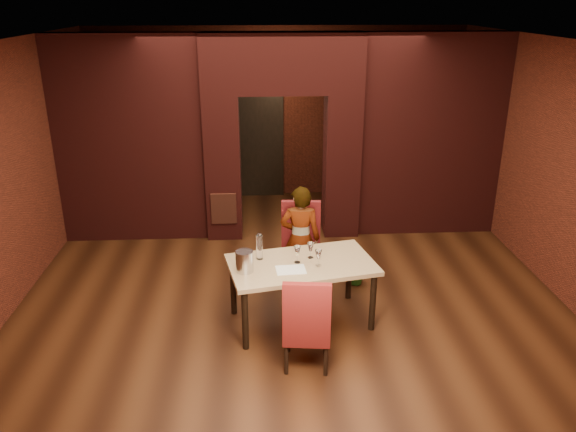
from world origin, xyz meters
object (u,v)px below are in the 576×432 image
wine_glass_c (318,258)px  potted_plant (357,270)px  water_bottle (259,246)px  wine_glass_b (311,250)px  person_seated (300,239)px  chair_near (307,320)px  wine_bucket (245,261)px  wine_glass_a (297,254)px  chair_far (301,248)px  dining_table (301,292)px

wine_glass_c → potted_plant: size_ratio=0.52×
wine_glass_c → water_bottle: size_ratio=0.62×
wine_glass_b → person_seated: bearing=95.4°
chair_near → wine_glass_c: chair_near is taller
wine_bucket → water_bottle: water_bottle is taller
person_seated → wine_glass_a: bearing=88.5°
potted_plant → chair_far: bearing=-176.6°
person_seated → potted_plant: bearing=-167.6°
person_seated → potted_plant: size_ratio=3.78×
chair_far → wine_glass_a: 0.93m
wine_glass_a → potted_plant: wine_glass_a is taller
chair_far → dining_table: bearing=-89.2°
wine_glass_c → wine_bucket: bearing=-174.0°
person_seated → water_bottle: size_ratio=4.47×
water_bottle → chair_near: bearing=-63.8°
chair_near → wine_bucket: size_ratio=4.34×
wine_bucket → potted_plant: (1.50, 1.10, -0.72)m
wine_glass_b → wine_bucket: wine_bucket is taller
chair_near → chair_far: bearing=-85.8°
chair_near → wine_glass_b: chair_near is taller
water_bottle → dining_table: bearing=-15.4°
person_seated → wine_glass_a: person_seated is taller
water_bottle → potted_plant: (1.32, 0.79, -0.76)m
chair_far → potted_plant: 0.87m
potted_plant → chair_near: bearing=-115.7°
chair_far → wine_glass_c: 1.02m
chair_near → wine_glass_c: size_ratio=5.35×
person_seated → chair_near: bearing=93.5°
chair_far → wine_glass_a: chair_far is taller
chair_near → person_seated: 1.68m
person_seated → wine_glass_b: size_ratio=7.51×
wine_bucket → water_bottle: size_ratio=0.76×
person_seated → water_bottle: bearing=57.8°
wine_glass_b → wine_bucket: (-0.78, -0.31, 0.03)m
wine_glass_a → wine_glass_b: bearing=35.5°
chair_near → wine_glass_c: bearing=-98.0°
wine_glass_c → chair_near: bearing=-104.6°
dining_table → wine_bucket: (-0.66, -0.18, 0.52)m
chair_far → wine_glass_c: size_ratio=5.77×
wine_glass_a → chair_far: bearing=82.7°
wine_glass_a → person_seated: bearing=83.0°
dining_table → wine_glass_a: wine_glass_a is taller
person_seated → water_bottle: person_seated is taller
chair_far → wine_glass_a: (-0.11, -0.87, 0.31)m
wine_bucket → wine_glass_a: bearing=17.2°
chair_near → person_seated: bearing=-85.5°
wine_bucket → chair_near: bearing=-45.4°
person_seated → wine_bucket: person_seated is taller
wine_glass_a → wine_glass_b: (0.17, 0.12, -0.01)m
wine_glass_c → potted_plant: 1.39m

